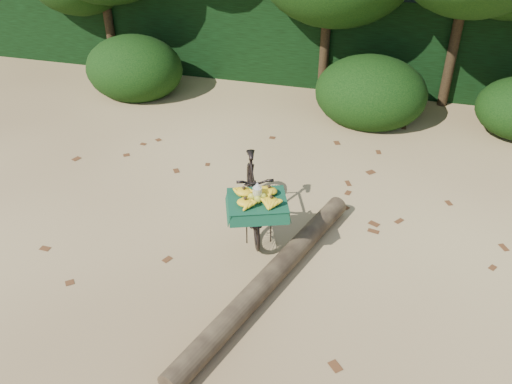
# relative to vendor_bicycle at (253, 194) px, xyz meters

# --- Properties ---
(ground) EXTENTS (80.00, 80.00, 0.00)m
(ground) POSITION_rel_vendor_bicycle_xyz_m (-0.34, -0.75, -0.48)
(ground) COLOR tan
(ground) RESTS_ON ground
(vendor_bicycle) EXTENTS (1.10, 1.76, 0.95)m
(vendor_bicycle) POSITION_rel_vendor_bicycle_xyz_m (0.00, 0.00, 0.00)
(vendor_bicycle) COLOR black
(vendor_bicycle) RESTS_ON ground
(fallen_log) EXTENTS (1.33, 3.34, 0.25)m
(fallen_log) POSITION_rel_vendor_bicycle_xyz_m (0.48, -1.08, -0.36)
(fallen_log) COLOR brown
(fallen_log) RESTS_ON ground
(hedge_backdrop) EXTENTS (26.00, 1.80, 1.80)m
(hedge_backdrop) POSITION_rel_vendor_bicycle_xyz_m (-0.34, 5.55, 0.42)
(hedge_backdrop) COLOR black
(hedge_backdrop) RESTS_ON ground
(bush_clumps) EXTENTS (8.80, 1.70, 0.90)m
(bush_clumps) POSITION_rel_vendor_bicycle_xyz_m (0.16, 3.55, -0.03)
(bush_clumps) COLOR black
(bush_clumps) RESTS_ON ground
(leaf_litter) EXTENTS (7.00, 7.30, 0.01)m
(leaf_litter) POSITION_rel_vendor_bicycle_xyz_m (-0.34, -0.10, -0.48)
(leaf_litter) COLOR #542E16
(leaf_litter) RESTS_ON ground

